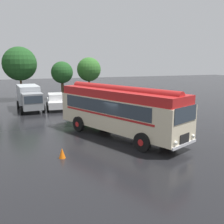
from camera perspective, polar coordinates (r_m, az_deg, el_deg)
ground_plane at (r=17.90m, az=1.86°, el=-5.47°), size 120.00×120.00×0.00m
vintage_bus at (r=17.73m, az=1.66°, el=0.67°), size 6.39×10.20×3.49m
car_near_left at (r=28.36m, az=-12.10°, el=2.28°), size 2.18×4.31×1.66m
car_mid_left at (r=29.50m, az=-6.89°, el=2.79°), size 2.15×4.30×1.66m
car_mid_right at (r=30.19m, az=-1.63°, el=3.06°), size 2.06×4.25×1.66m
car_far_right at (r=31.45m, az=3.14°, el=3.38°), size 2.14×4.29×1.66m
box_van at (r=28.74m, az=-17.56°, el=3.16°), size 2.69×5.91×2.50m
tree_left_of_centre at (r=35.78m, az=-19.25°, el=9.91°), size 4.31×4.31×6.83m
tree_centre at (r=35.45m, az=-10.72°, el=8.46°), size 2.86×2.86×4.98m
tree_right_of_centre at (r=37.50m, az=-4.89°, el=9.17°), size 3.35×3.35×5.52m
traffic_cone at (r=14.38m, az=-10.81°, el=-8.78°), size 0.36×0.36×0.55m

